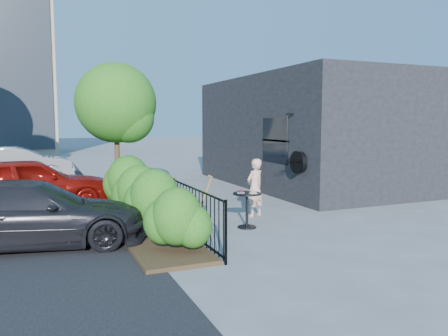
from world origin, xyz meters
name	(u,v)px	position (x,y,z in m)	size (l,w,h in m)	color
ground	(234,220)	(0.00, 0.00, 0.00)	(120.00, 120.00, 0.00)	gray
shop_building	(317,132)	(5.50, 4.50, 2.00)	(6.22, 9.00, 4.00)	black
fence	(174,202)	(-1.50, 0.00, 0.56)	(0.05, 6.05, 1.10)	black
planting_bed	(144,227)	(-2.20, 0.00, 0.04)	(1.30, 6.00, 0.08)	#382616
shrubs	(147,197)	(-2.10, 0.10, 0.70)	(1.10, 5.60, 1.24)	#245D15
patio_tree	(119,108)	(-2.24, 2.76, 2.76)	(2.20, 2.20, 3.94)	#3F2B19
cafe_table	(247,204)	(-0.05, -0.83, 0.55)	(0.63, 0.63, 0.85)	black
woman	(255,188)	(0.67, 0.19, 0.73)	(0.53, 0.35, 1.46)	#DFAE90
shovel	(201,209)	(-1.25, -1.10, 0.57)	(0.48, 0.17, 1.31)	brown
car_red	(30,183)	(-4.57, 3.42, 0.72)	(1.69, 4.20, 1.43)	#9B120C
car_silver	(19,164)	(-5.08, 9.89, 0.69)	(1.46, 4.19, 1.38)	#A3A3A8
car_darkgrey	(31,214)	(-4.48, -0.54, 0.63)	(1.77, 4.35, 1.26)	black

